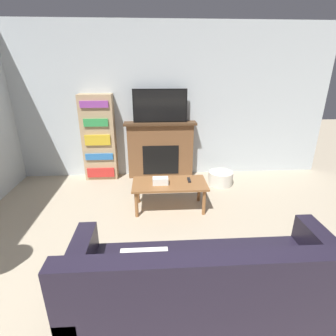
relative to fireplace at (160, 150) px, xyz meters
name	(u,v)px	position (x,y,z in m)	size (l,w,h in m)	color
wall_back	(160,104)	(0.01, 0.14, 0.82)	(6.17, 0.06, 2.70)	silver
fireplace	(160,150)	(0.00, 0.00, 0.00)	(1.30, 0.28, 1.04)	brown
tv	(160,106)	(0.00, -0.02, 0.81)	(0.95, 0.03, 0.58)	black
couch	(205,287)	(0.26, -3.06, -0.24)	(2.21, 0.86, 0.85)	black
coffee_table	(170,186)	(0.08, -1.26, -0.16)	(1.07, 0.53, 0.41)	brown
tissue_box	(160,181)	(-0.05, -1.29, -0.06)	(0.22, 0.12, 0.10)	white
remote_control	(189,180)	(0.37, -1.20, -0.10)	(0.04, 0.15, 0.02)	black
bookshelf	(99,138)	(-1.11, -0.02, 0.24)	(0.58, 0.29, 1.54)	tan
storage_basket	(220,178)	(1.05, -0.46, -0.41)	(0.43, 0.43, 0.23)	silver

